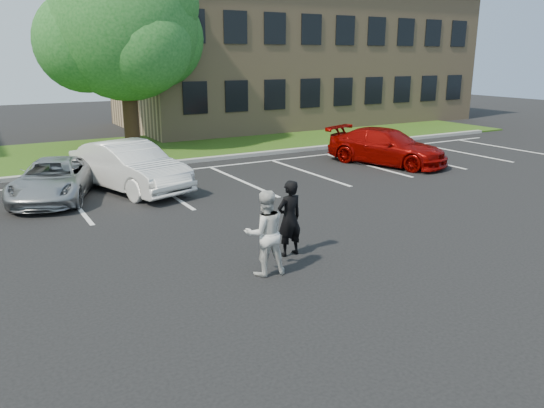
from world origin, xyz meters
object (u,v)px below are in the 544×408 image
Objects in this scene: man_black_suit at (289,218)px; car_red_compact at (387,147)px; office_building at (297,57)px; car_silver_minivan at (54,180)px; tree at (126,30)px; man_white_shirt at (265,233)px; car_white_sedan at (129,167)px.

car_red_compact is at bearing -148.16° from man_black_suit.
office_building reaches higher than man_black_suit.
office_building is at bearing 59.27° from car_silver_minivan.
car_red_compact is at bearing -108.58° from office_building.
tree is 16.37m from man_black_suit.
tree is 5.10× the size of man_white_shirt.
car_red_compact is at bearing 17.28° from car_silver_minivan.
car_red_compact is (9.70, 7.32, -0.16)m from man_white_shirt.
car_white_sedan is at bearing 154.45° from car_red_compact.
man_white_shirt is (-2.02, -16.35, -4.49)m from tree.
man_black_suit is 0.97× the size of man_white_shirt.
car_white_sedan is at bearing -106.61° from tree.
tree reaches higher than car_white_sedan.
man_white_shirt is at bearing -104.64° from car_white_sedan.
tree is 12.73m from car_red_compact.
car_white_sedan is (-1.40, 7.49, -0.05)m from man_black_suit.
man_white_shirt is (-14.48, -21.55, -3.30)m from office_building.
man_white_shirt reaches higher than man_black_suit.
office_building is at bearing -114.17° from man_white_shirt.
office_building is 4.70× the size of car_white_sedan.
man_black_suit reaches higher than car_silver_minivan.
car_silver_minivan is at bearing -69.67° from man_black_suit.
tree is 17.07m from man_white_shirt.
car_silver_minivan is at bearing 154.79° from car_red_compact.
office_building reaches higher than car_white_sedan.
man_white_shirt reaches higher than car_red_compact.
tree is 2.02× the size of car_silver_minivan.
office_building is 4.60× the size of car_red_compact.
man_white_shirt is at bearing -50.22° from car_silver_minivan.
man_black_suit is 7.62m from car_white_sedan.
man_white_shirt is at bearing 28.38° from man_black_suit.
car_white_sedan is (2.29, -0.11, 0.18)m from car_silver_minivan.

